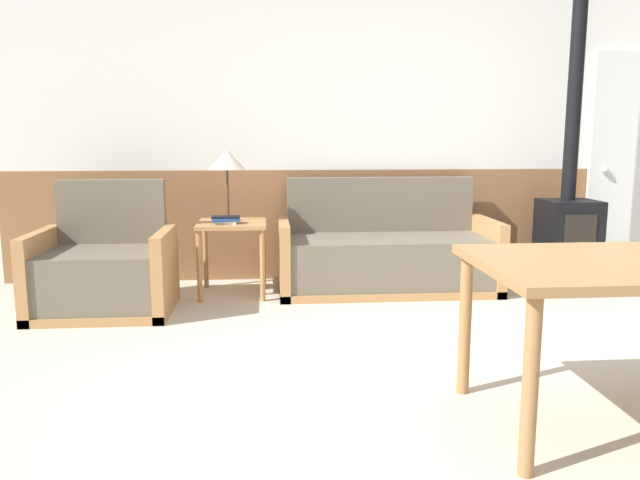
{
  "coord_description": "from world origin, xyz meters",
  "views": [
    {
      "loc": [
        -1.31,
        -2.85,
        1.25
      ],
      "look_at": [
        -0.98,
        1.17,
        0.58
      ],
      "focal_mm": 35.0,
      "sensor_mm": 36.0,
      "label": 1
    }
  ],
  "objects_px": {
    "couch": "(386,257)",
    "side_table": "(232,234)",
    "armchair": "(105,273)",
    "table_lamp": "(227,163)",
    "wood_stove": "(569,214)"
  },
  "relations": [
    {
      "from": "side_table",
      "to": "table_lamp",
      "type": "relative_size",
      "value": 1.03
    },
    {
      "from": "couch",
      "to": "table_lamp",
      "type": "relative_size",
      "value": 3.11
    },
    {
      "from": "armchair",
      "to": "couch",
      "type": "bearing_deg",
      "value": 8.9
    },
    {
      "from": "armchair",
      "to": "side_table",
      "type": "xyz_separation_m",
      "value": [
        0.89,
        0.44,
        0.2
      ]
    },
    {
      "from": "armchair",
      "to": "wood_stove",
      "type": "relative_size",
      "value": 0.39
    },
    {
      "from": "couch",
      "to": "armchair",
      "type": "xyz_separation_m",
      "value": [
        -2.14,
        -0.49,
        0.01
      ]
    },
    {
      "from": "couch",
      "to": "side_table",
      "type": "relative_size",
      "value": 3.01
    },
    {
      "from": "couch",
      "to": "side_table",
      "type": "xyz_separation_m",
      "value": [
        -1.25,
        -0.05,
        0.21
      ]
    },
    {
      "from": "armchair",
      "to": "table_lamp",
      "type": "bearing_deg",
      "value": 27.77
    },
    {
      "from": "armchair",
      "to": "side_table",
      "type": "bearing_deg",
      "value": 22.11
    },
    {
      "from": "table_lamp",
      "to": "wood_stove",
      "type": "distance_m",
      "value": 2.86
    },
    {
      "from": "side_table",
      "to": "wood_stove",
      "type": "height_order",
      "value": "wood_stove"
    },
    {
      "from": "side_table",
      "to": "couch",
      "type": "bearing_deg",
      "value": 2.43
    },
    {
      "from": "armchair",
      "to": "side_table",
      "type": "distance_m",
      "value": 1.01
    },
    {
      "from": "table_lamp",
      "to": "wood_stove",
      "type": "height_order",
      "value": "wood_stove"
    }
  ]
}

